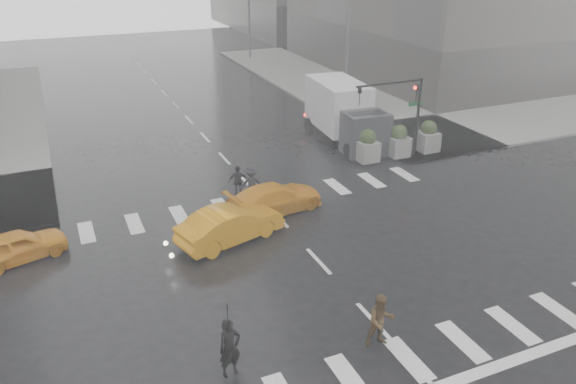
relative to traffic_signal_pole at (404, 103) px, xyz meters
name	(u,v)px	position (x,y,z in m)	size (l,w,h in m)	color
ground	(319,261)	(-9.01, -8.01, -3.22)	(120.00, 120.00, 0.00)	black
sidewalk_ne	(445,98)	(10.49, 9.49, -3.14)	(35.00, 35.00, 0.15)	slate
road_markings	(319,261)	(-9.01, -8.01, -3.21)	(18.00, 48.00, 0.01)	silver
traffic_signal_pole	(404,103)	(0.00, 0.00, 0.00)	(4.45, 0.42, 4.50)	black
street_lamp_near	(346,40)	(1.86, 9.99, 1.73)	(2.15, 0.22, 9.00)	#59595B
street_lamp_far	(248,8)	(1.86, 29.99, 1.73)	(2.15, 0.22, 9.00)	#59595B
planter_west	(367,146)	(-2.01, 0.19, -2.23)	(1.10, 1.10, 1.80)	slate
planter_mid	(398,141)	(-0.01, 0.19, -2.23)	(1.10, 1.10, 1.80)	slate
planter_east	(428,137)	(1.99, 0.19, -2.23)	(1.10, 1.10, 1.80)	slate
pedestrian_black	(229,329)	(-14.02, -12.48, -1.65)	(1.10, 1.12, 2.43)	black
pedestrian_brown	(381,320)	(-9.44, -13.08, -2.33)	(0.86, 0.67, 1.76)	#4A341A
pedestrian_far_a	(238,181)	(-9.90, -1.14, -2.42)	(0.94, 0.57, 1.60)	black
pedestrian_far_b	(252,184)	(-9.50, -1.92, -2.33)	(1.15, 0.63, 1.78)	black
taxi_front	(17,246)	(-19.57, -3.32, -2.60)	(1.46, 3.62, 1.23)	orange
taxi_mid	(231,224)	(-11.59, -5.11, -2.47)	(1.57, 4.51, 1.48)	orange
taxi_rear	(275,198)	(-8.92, -3.35, -2.55)	(1.86, 4.04, 1.33)	orange
box_truck	(345,112)	(-1.51, 3.72, -1.32)	(2.50, 6.67, 3.55)	silver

